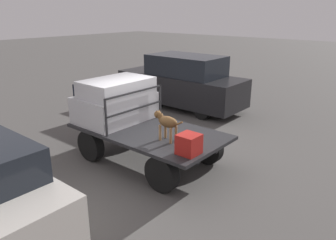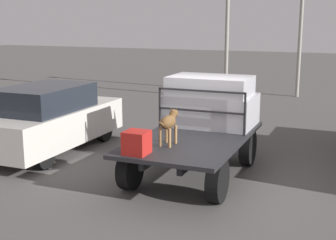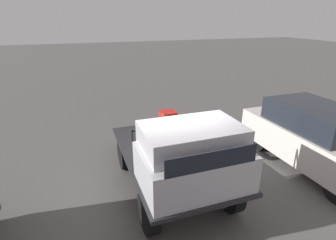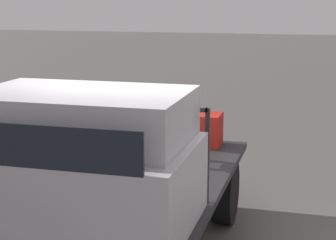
% 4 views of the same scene
% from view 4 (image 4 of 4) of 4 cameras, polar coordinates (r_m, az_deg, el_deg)
% --- Properties ---
extents(flatbed_truck, '(3.91, 2.09, 0.87)m').
position_cam_4_polar(flatbed_truck, '(6.15, -4.24, -8.23)').
color(flatbed_truck, black).
rests_on(flatbed_truck, ground).
extents(truck_cab, '(1.40, 1.97, 1.14)m').
position_cam_4_polar(truck_cab, '(4.87, -8.97, -4.22)').
color(truck_cab, '#B7B7BC').
rests_on(truck_cab, flatbed_truck).
extents(truck_headboard, '(0.04, 1.97, 0.92)m').
position_cam_4_polar(truck_headboard, '(5.51, -5.88, -1.45)').
color(truck_headboard, '#232326').
rests_on(truck_headboard, flatbed_truck).
extents(dog, '(0.84, 0.26, 0.69)m').
position_cam_4_polar(dog, '(6.61, -0.12, -0.56)').
color(dog, '#9E7547').
rests_on(dog, flatbed_truck).
extents(cargo_crate, '(0.43, 0.43, 0.43)m').
position_cam_4_polar(cargo_crate, '(7.41, 3.74, -0.99)').
color(cargo_crate, '#AD1E19').
rests_on(cargo_crate, flatbed_truck).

